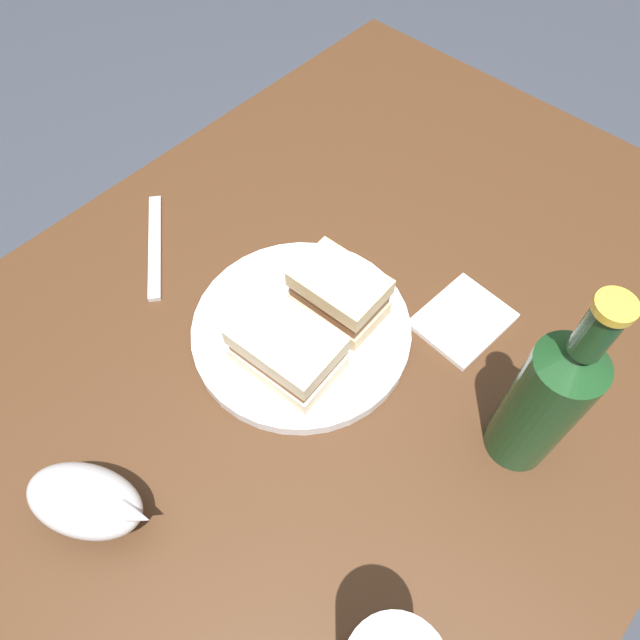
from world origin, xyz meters
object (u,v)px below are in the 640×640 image
(sandwich_half_left, at_px, (287,350))
(sandwich_half_right, at_px, (339,294))
(gravy_boat, at_px, (86,501))
(napkin, at_px, (463,320))
(fork, at_px, (155,246))
(plate, at_px, (301,330))
(cider_bottle, at_px, (546,399))

(sandwich_half_left, distance_m, sandwich_half_right, 0.10)
(gravy_boat, relative_size, napkin, 1.27)
(sandwich_half_left, height_order, gravy_boat, sandwich_half_left)
(gravy_boat, height_order, fork, gravy_boat)
(sandwich_half_right, distance_m, napkin, 0.16)
(fork, bearing_deg, napkin, -115.08)
(napkin, bearing_deg, fork, 115.76)
(sandwich_half_left, relative_size, sandwich_half_right, 1.11)
(sandwich_half_right, xyz_separation_m, napkin, (0.10, -0.12, -0.05))
(plate, relative_size, fork, 1.47)
(napkin, xyz_separation_m, fork, (-0.18, 0.38, -0.00))
(plate, bearing_deg, sandwich_half_right, -18.53)
(plate, height_order, sandwich_half_left, sandwich_half_left)
(sandwich_half_right, height_order, gravy_boat, sandwich_half_right)
(plate, distance_m, sandwich_half_right, 0.07)
(sandwich_half_left, height_order, fork, sandwich_half_left)
(gravy_boat, bearing_deg, cider_bottle, -37.80)
(sandwich_half_right, distance_m, cider_bottle, 0.26)
(sandwich_half_left, height_order, cider_bottle, cider_bottle)
(plate, relative_size, sandwich_half_left, 2.21)
(napkin, bearing_deg, gravy_boat, 162.42)
(sandwich_half_left, bearing_deg, plate, 26.87)
(sandwich_half_right, xyz_separation_m, gravy_boat, (-0.35, 0.02, -0.01))
(sandwich_half_left, xyz_separation_m, sandwich_half_right, (0.10, 0.01, 0.00))
(sandwich_half_left, distance_m, cider_bottle, 0.27)
(plate, height_order, sandwich_half_right, sandwich_half_right)
(gravy_boat, relative_size, fork, 0.77)
(plate, distance_m, napkin, 0.20)
(sandwich_half_left, relative_size, napkin, 1.09)
(sandwich_half_right, bearing_deg, fork, 107.87)
(cider_bottle, distance_m, fork, 0.53)
(sandwich_half_left, bearing_deg, sandwich_half_right, 4.17)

